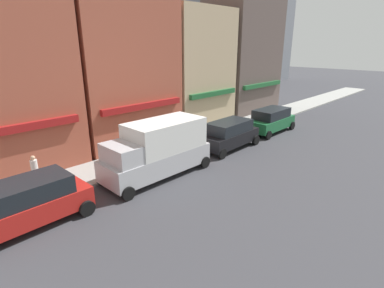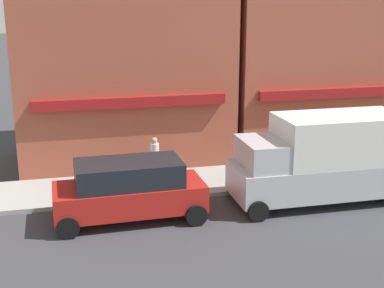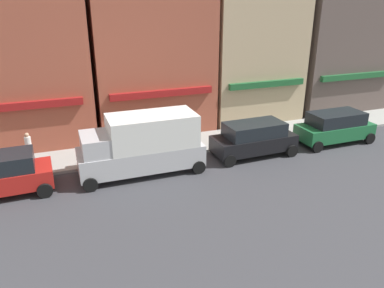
{
  "view_description": "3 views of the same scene",
  "coord_description": "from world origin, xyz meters",
  "px_view_note": "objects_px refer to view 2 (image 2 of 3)",
  "views": [
    {
      "loc": [
        6.85,
        -7.18,
        6.96
      ],
      "look_at": [
        19.19,
        4.7,
        1.2
      ],
      "focal_mm": 28.0,
      "sensor_mm": 36.0,
      "label": 1
    },
    {
      "loc": [
        8.0,
        -11.13,
        6.87
      ],
      "look_at": [
        12.2,
        6.0,
        2.0
      ],
      "focal_mm": 50.0,
      "sensor_mm": 36.0,
      "label": 2
    },
    {
      "loc": [
        12.71,
        -12.41,
        8.42
      ],
      "look_at": [
        19.19,
        4.7,
        1.2
      ],
      "focal_mm": 35.0,
      "sensor_mm": 36.0,
      "label": 3
    }
  ],
  "objects_px": {
    "suv_red": "(129,189)",
    "box_truck_silver": "(325,157)",
    "pedestrian_white_shirt": "(155,160)",
    "fire_hydrant": "(89,187)"
  },
  "relations": [
    {
      "from": "pedestrian_white_shirt",
      "to": "fire_hydrant",
      "type": "height_order",
      "value": "pedestrian_white_shirt"
    },
    {
      "from": "suv_red",
      "to": "box_truck_silver",
      "type": "height_order",
      "value": "box_truck_silver"
    },
    {
      "from": "suv_red",
      "to": "fire_hydrant",
      "type": "height_order",
      "value": "suv_red"
    },
    {
      "from": "box_truck_silver",
      "to": "pedestrian_white_shirt",
      "type": "distance_m",
      "value": 6.09
    },
    {
      "from": "box_truck_silver",
      "to": "fire_hydrant",
      "type": "distance_m",
      "value": 8.09
    },
    {
      "from": "suv_red",
      "to": "box_truck_silver",
      "type": "relative_size",
      "value": 0.76
    },
    {
      "from": "suv_red",
      "to": "pedestrian_white_shirt",
      "type": "height_order",
      "value": "suv_red"
    },
    {
      "from": "suv_red",
      "to": "pedestrian_white_shirt",
      "type": "bearing_deg",
      "value": 63.81
    },
    {
      "from": "suv_red",
      "to": "box_truck_silver",
      "type": "xyz_separation_m",
      "value": [
        6.69,
        -0.0,
        0.56
      ]
    },
    {
      "from": "pedestrian_white_shirt",
      "to": "fire_hydrant",
      "type": "distance_m",
      "value": 2.72
    }
  ]
}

